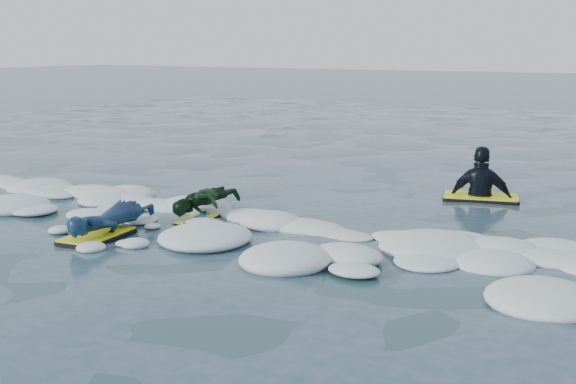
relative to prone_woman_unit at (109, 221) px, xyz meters
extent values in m
plane|color=#19353D|center=(0.42, 0.04, -0.19)|extent=(120.00, 120.00, 0.00)
cube|color=black|center=(0.00, -0.22, -0.16)|extent=(0.64, 1.02, 0.05)
cube|color=#FAF715|center=(0.00, -0.22, -0.12)|extent=(0.62, 1.00, 0.02)
imported|color=navy|center=(0.00, 0.03, 0.02)|extent=(0.69, 1.50, 0.35)
cube|color=black|center=(0.54, 1.11, -0.16)|extent=(0.54, 0.79, 0.04)
cube|color=#FAF715|center=(0.54, 1.11, -0.14)|extent=(0.52, 0.77, 0.01)
cube|color=blue|center=(0.54, 1.11, -0.13)|extent=(0.27, 0.70, 0.00)
imported|color=black|center=(0.54, 1.31, 0.03)|extent=(0.69, 1.16, 0.41)
cube|color=black|center=(3.49, 4.40, -0.15)|extent=(1.25, 0.89, 0.06)
cube|color=#FAF715|center=(3.49, 4.40, -0.11)|extent=(1.22, 0.86, 0.02)
imported|color=black|center=(3.49, 4.40, -0.19)|extent=(1.04, 0.55, 1.69)
camera|label=1|loc=(6.34, -6.50, 2.16)|focal=45.00mm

